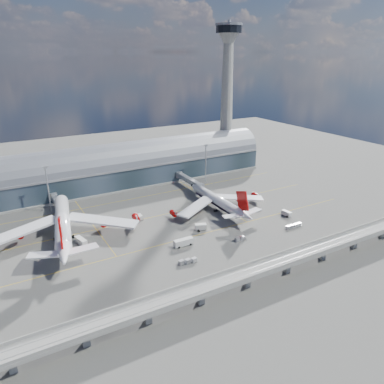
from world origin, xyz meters
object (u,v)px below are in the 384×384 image
airliner_right (218,201)px  service_truck_2 (183,242)px  service_truck_3 (286,213)px  floodlight_mast_right (206,162)px  service_truck_4 (140,217)px  service_truck_5 (64,220)px  cargo_train_1 (294,226)px  cargo_train_0 (188,261)px  service_truck_0 (81,241)px  control_tower (227,97)px  service_truck_1 (201,227)px  floodlight_mast_left (48,188)px  cargo_train_2 (240,239)px  airliner_left (63,225)px

airliner_right → service_truck_2: bearing=-143.0°
service_truck_2 → service_truck_3: service_truck_2 is taller
floodlight_mast_right → service_truck_4: bearing=-150.9°
service_truck_5 → cargo_train_1: (98.33, -62.86, -0.69)m
service_truck_4 → cargo_train_0: (0.49, -50.60, -0.30)m
service_truck_2 → cargo_train_0: service_truck_2 is taller
service_truck_0 → service_truck_5: bearing=80.1°
control_tower → service_truck_1: 126.94m
floodlight_mast_left → floodlight_mast_right: size_ratio=1.00×
airliner_right → service_truck_5: bearing=162.7°
airliner_right → service_truck_5: size_ratio=8.90×
control_tower → service_truck_5: size_ratio=15.43×
floodlight_mast_left → service_truck_0: floodlight_mast_left is taller
control_tower → cargo_train_2: (-65.40, -107.45, -50.72)m
service_truck_0 → cargo_train_0: 51.35m
cargo_train_0 → cargo_train_2: 31.19m
service_truck_4 → cargo_train_0: 50.61m
service_truck_2 → cargo_train_0: bearing=158.5°
cargo_train_0 → airliner_left: bearing=29.0°
service_truck_0 → service_truck_1: 56.74m
control_tower → cargo_train_2: bearing=-121.3°
service_truck_0 → cargo_train_1: (96.62, -35.01, -0.75)m
service_truck_0 → service_truck_5: (-1.71, 27.85, -0.07)m
service_truck_1 → service_truck_5: 70.61m
cargo_train_1 → cargo_train_2: (-31.64, 2.18, 0.06)m
control_tower → service_truck_0: control_tower is taller
control_tower → service_truck_2: 143.01m
control_tower → airliner_left: (-135.63, -63.63, -44.93)m
cargo_train_1 → service_truck_1: bearing=63.5°
service_truck_0 → cargo_train_2: bearing=-40.2°
service_truck_3 → cargo_train_2: service_truck_3 is taller
service_truck_1 → cargo_train_0: (-20.63, -23.89, -0.68)m
service_truck_4 → cargo_train_1: service_truck_4 is taller
control_tower → airliner_left: 156.41m
service_truck_2 → service_truck_5: size_ratio=1.37×
service_truck_0 → service_truck_5: service_truck_0 is taller
service_truck_1 → control_tower: bearing=-20.6°
airliner_right → service_truck_3: (27.02, -25.44, -3.50)m
floodlight_mast_left → service_truck_5: floodlight_mast_left is taller
floodlight_mast_left → service_truck_2: (44.49, -70.84, -11.90)m
service_truck_4 → floodlight_mast_right: bearing=34.1°
floodlight_mast_left → airliner_right: floodlight_mast_left is taller
floodlight_mast_right → service_truck_2: 90.78m
airliner_left → service_truck_3: 113.90m
service_truck_1 → service_truck_2: bearing=143.1°
airliner_right → service_truck_0: 76.57m
cargo_train_0 → cargo_train_2: size_ratio=1.59×
cargo_train_0 → control_tower: bearing=-50.2°
service_truck_1 → cargo_train_0: size_ratio=0.73×
service_truck_3 → floodlight_mast_right: bearing=92.6°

